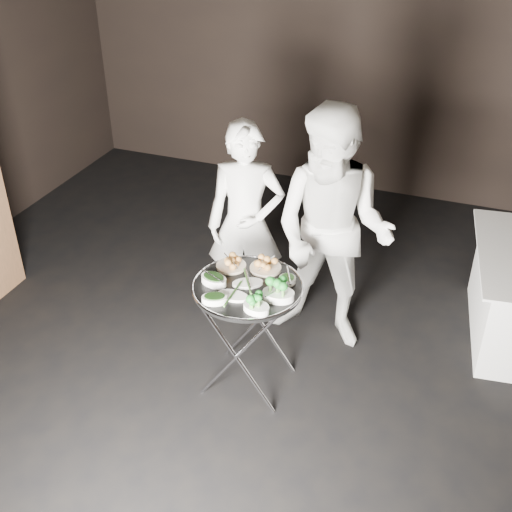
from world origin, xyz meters
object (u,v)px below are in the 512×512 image
(serving_tray, at_px, (248,287))
(waiter_left, at_px, (246,224))
(waiter_right, at_px, (332,233))
(tray_stand, at_px, (248,331))

(serving_tray, relative_size, waiter_left, 0.45)
(waiter_left, bearing_deg, waiter_right, -24.64)
(serving_tray, height_order, waiter_left, waiter_left)
(tray_stand, distance_m, waiter_left, 0.91)
(serving_tray, distance_m, waiter_left, 0.84)
(waiter_right, bearing_deg, tray_stand, -114.08)
(serving_tray, relative_size, waiter_right, 0.39)
(tray_stand, height_order, serving_tray, serving_tray)
(serving_tray, bearing_deg, waiter_right, 61.77)
(tray_stand, height_order, waiter_left, waiter_left)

